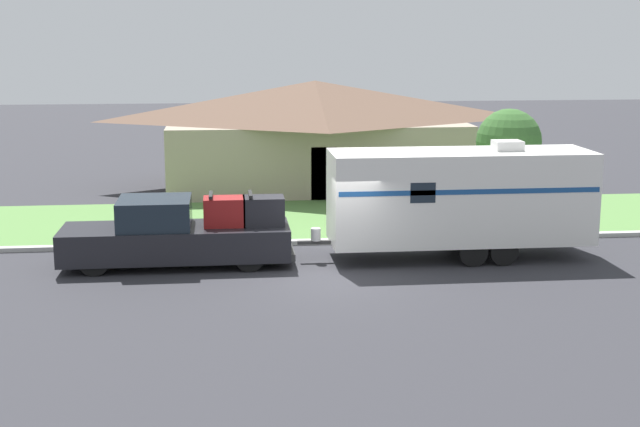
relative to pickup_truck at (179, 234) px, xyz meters
name	(u,v)px	position (x,y,z in m)	size (l,w,h in m)	color
ground_plane	(337,276)	(4.26, -1.62, -0.89)	(120.00, 120.00, 0.00)	#2D2D33
curb_strip	(322,242)	(4.26, 2.13, -0.82)	(80.00, 0.30, 0.14)	#ADADA8
lawn_strip	(310,219)	(4.26, 5.78, -0.88)	(80.00, 7.00, 0.03)	#568442
house_across_street	(315,132)	(5.14, 12.67, 1.42)	(13.12, 7.38, 4.46)	gray
pickup_truck	(179,234)	(0.00, 0.00, 0.00)	(6.46, 2.06, 2.04)	black
travel_trailer	(460,197)	(8.04, 0.00, 0.92)	(8.45, 2.29, 3.41)	black
mailbox	(394,207)	(6.66, 2.70, 0.10)	(0.48, 0.20, 1.29)	brown
tree_in_yard	(509,142)	(10.79, 4.17, 1.96)	(2.18, 2.18, 3.96)	brown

